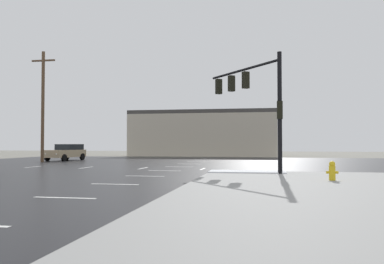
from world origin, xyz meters
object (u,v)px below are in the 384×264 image
Objects in this scene: fire_hydrant at (332,171)px; sedan_tan at (67,152)px; traffic_signal_mast at (254,93)px; utility_pole_far at (43,104)px.

fire_hydrant is 28.35m from sedan_tan.
sedan_tan reaches higher than fire_hydrant.
traffic_signal_mast is 22.98m from sedan_tan.
fire_hydrant is at bearing -33.73° from utility_pole_far.
utility_pole_far is (-21.98, 14.67, 4.59)m from fire_hydrant.
traffic_signal_mast is at bearing -27.45° from utility_pole_far.
fire_hydrant is 26.82m from utility_pole_far.
utility_pole_far reaches higher than sedan_tan.
traffic_signal_mast reaches higher than fire_hydrant.
utility_pole_far is (-0.34, -3.66, 4.27)m from sedan_tan.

